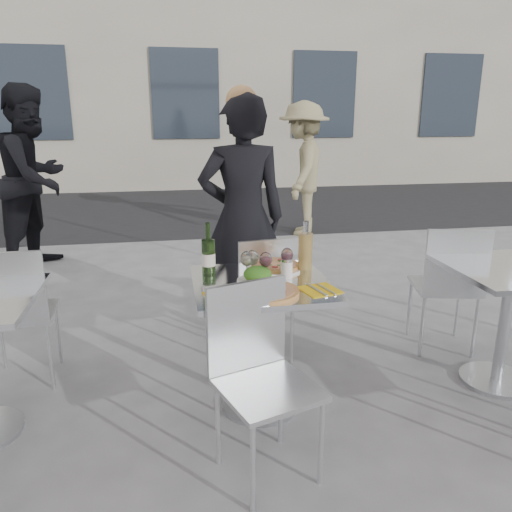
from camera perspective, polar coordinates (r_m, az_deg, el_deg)
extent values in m
plane|color=slate|center=(2.99, 0.53, -16.67)|extent=(80.00, 80.00, 0.00)
cube|color=black|center=(9.13, -7.06, 5.69)|extent=(24.00, 5.00, 0.00)
cylinder|color=#B7BABF|center=(2.98, 0.53, -16.48)|extent=(0.44, 0.44, 0.02)
cylinder|color=#B7BABF|center=(2.81, 0.55, -10.30)|extent=(0.07, 0.07, 0.72)
cube|color=silver|center=(2.67, 0.57, -3.25)|extent=(0.72, 0.72, 0.03)
cylinder|color=#B7BABF|center=(3.54, 25.76, -12.61)|extent=(0.44, 0.44, 0.02)
cylinder|color=#B7BABF|center=(3.40, 26.49, -7.26)|extent=(0.07, 0.07, 0.72)
cylinder|color=silver|center=(3.64, 2.16, -6.67)|extent=(0.02, 0.02, 0.42)
cylinder|color=silver|center=(3.55, -3.05, -7.29)|extent=(0.02, 0.02, 0.42)
cylinder|color=silver|center=(3.35, 4.11, -8.79)|extent=(0.02, 0.02, 0.42)
cylinder|color=silver|center=(3.25, -1.54, -9.55)|extent=(0.02, 0.02, 0.42)
cube|color=silver|center=(3.36, 0.43, -4.59)|extent=(0.44, 0.44, 0.02)
cube|color=silver|center=(3.11, 1.55, -1.91)|extent=(0.40, 0.07, 0.42)
cylinder|color=silver|center=(2.22, -0.36, -23.14)|extent=(0.02, 0.02, 0.43)
cylinder|color=silver|center=(2.37, 7.47, -20.42)|extent=(0.02, 0.02, 0.43)
cylinder|color=silver|center=(2.46, -4.39, -18.65)|extent=(0.02, 0.02, 0.43)
cylinder|color=silver|center=(2.60, 2.81, -16.60)|extent=(0.02, 0.02, 0.43)
cube|color=silver|center=(2.28, 1.43, -15.02)|extent=(0.51, 0.51, 0.02)
cube|color=silver|center=(2.33, -1.04, -7.95)|extent=(0.39, 0.15, 0.43)
cylinder|color=silver|center=(3.58, -21.68, -8.19)|extent=(0.02, 0.02, 0.43)
cylinder|color=silver|center=(3.65, -27.05, -8.39)|extent=(0.02, 0.02, 0.43)
cylinder|color=silver|center=(3.28, -22.45, -10.60)|extent=(0.02, 0.02, 0.43)
cube|color=silver|center=(3.38, -25.33, -5.99)|extent=(0.42, 0.42, 0.02)
cube|color=silver|center=(3.12, -26.51, -3.42)|extent=(0.40, 0.05, 0.43)
cylinder|color=silver|center=(4.01, 22.04, -5.56)|extent=(0.02, 0.02, 0.44)
cylinder|color=silver|center=(3.91, 17.13, -5.63)|extent=(0.02, 0.02, 0.44)
cylinder|color=silver|center=(3.71, 23.74, -7.53)|extent=(0.02, 0.02, 0.44)
cylinder|color=silver|center=(3.60, 18.44, -7.68)|extent=(0.02, 0.02, 0.44)
cube|color=silver|center=(3.72, 20.68, -3.29)|extent=(0.49, 0.49, 0.02)
cube|color=silver|center=(3.47, 22.04, -0.73)|extent=(0.41, 0.12, 0.44)
imported|color=black|center=(3.66, -1.57, 4.34)|extent=(0.64, 0.42, 1.75)
imported|color=black|center=(5.81, -23.96, 8.12)|extent=(1.01, 1.13, 1.91)
imported|color=#8C815A|center=(6.87, 5.38, 9.86)|extent=(1.02, 1.31, 1.78)
cylinder|color=tan|center=(2.49, 1.09, -4.07)|extent=(0.34, 0.34, 0.02)
cylinder|color=beige|center=(2.49, 1.09, -3.86)|extent=(0.30, 0.30, 0.00)
cylinder|color=white|center=(2.88, 2.18, -1.34)|extent=(0.32, 0.32, 0.01)
cylinder|color=tan|center=(2.88, 2.18, -1.05)|extent=(0.28, 0.28, 0.02)
cylinder|color=beige|center=(2.87, 2.18, -0.86)|extent=(0.24, 0.24, 0.00)
cylinder|color=white|center=(2.65, 0.17, -2.87)|extent=(0.22, 0.22, 0.01)
ellipsoid|color=#1D6619|center=(2.64, 0.17, -2.07)|extent=(0.15, 0.15, 0.08)
sphere|color=#B21914|center=(2.66, 0.94, -1.68)|extent=(0.03, 0.03, 0.03)
cylinder|color=#2F521F|center=(2.75, -5.44, -0.18)|extent=(0.07, 0.07, 0.20)
cone|color=#2F521F|center=(2.73, -5.50, 1.83)|extent=(0.07, 0.07, 0.03)
cylinder|color=#2F521F|center=(2.72, -5.52, 2.75)|extent=(0.03, 0.03, 0.10)
cylinder|color=silver|center=(2.76, -5.44, -0.38)|extent=(0.07, 0.08, 0.07)
cylinder|color=tan|center=(2.82, 5.65, 0.41)|extent=(0.08, 0.08, 0.22)
cylinder|color=white|center=(2.79, 5.73, 3.18)|extent=(0.03, 0.03, 0.08)
cylinder|color=white|center=(2.72, 3.52, -1.57)|extent=(0.06, 0.06, 0.09)
cylinder|color=silver|center=(2.70, 3.54, -0.50)|extent=(0.06, 0.06, 0.02)
cylinder|color=white|center=(2.70, -1.06, -2.61)|extent=(0.06, 0.06, 0.00)
cylinder|color=white|center=(2.69, -1.07, -1.74)|extent=(0.01, 0.01, 0.09)
ellipsoid|color=white|center=(2.67, -1.07, -0.31)|extent=(0.07, 0.07, 0.08)
ellipsoid|color=beige|center=(2.67, -1.07, -0.52)|extent=(0.05, 0.05, 0.05)
cylinder|color=white|center=(2.72, -0.41, -2.47)|extent=(0.06, 0.06, 0.00)
cylinder|color=white|center=(2.71, -0.41, -1.60)|extent=(0.01, 0.01, 0.09)
ellipsoid|color=white|center=(2.69, -0.41, -0.18)|extent=(0.07, 0.07, 0.08)
ellipsoid|color=beige|center=(2.69, -0.41, -0.39)|extent=(0.05, 0.05, 0.05)
cylinder|color=white|center=(2.68, 1.10, -2.73)|extent=(0.06, 0.06, 0.00)
cylinder|color=white|center=(2.67, 1.10, -1.86)|extent=(0.01, 0.01, 0.09)
ellipsoid|color=white|center=(2.65, 1.11, -0.42)|extent=(0.07, 0.07, 0.08)
ellipsoid|color=#430912|center=(2.65, 1.11, -0.63)|extent=(0.05, 0.05, 0.05)
cylinder|color=white|center=(2.77, 3.53, -2.15)|extent=(0.06, 0.06, 0.00)
cylinder|color=white|center=(2.76, 3.54, -1.31)|extent=(0.01, 0.01, 0.09)
ellipsoid|color=white|center=(2.74, 3.57, 0.09)|extent=(0.07, 0.07, 0.08)
ellipsoid|color=#430912|center=(2.74, 3.56, -0.11)|extent=(0.05, 0.05, 0.05)
cube|color=yellow|center=(2.45, -3.67, -4.63)|extent=(0.21, 0.21, 0.00)
cube|color=#B7BABF|center=(2.45, -4.14, -4.57)|extent=(0.05, 0.20, 0.00)
cube|color=#B7BABF|center=(2.45, -2.98, -4.51)|extent=(0.04, 0.18, 0.00)
cube|color=yellow|center=(2.55, 7.32, -3.85)|extent=(0.22, 0.22, 0.00)
cube|color=#B7BABF|center=(2.55, 6.89, -3.80)|extent=(0.06, 0.20, 0.00)
cube|color=#B7BABF|center=(2.56, 7.96, -3.72)|extent=(0.05, 0.18, 0.00)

